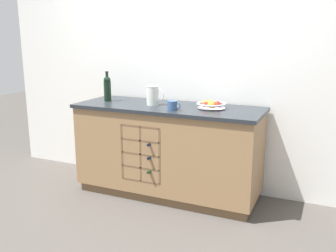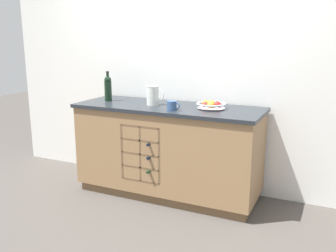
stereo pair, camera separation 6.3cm
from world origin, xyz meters
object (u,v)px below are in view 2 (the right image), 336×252
ceramic_mug (172,106)px  white_pitcher (153,95)px  standing_wine_bottle (108,88)px  fruit_bowl (211,105)px

ceramic_mug → white_pitcher: bearing=148.2°
white_pitcher → standing_wine_bottle: standing_wine_bottle is taller
white_pitcher → standing_wine_bottle: bearing=177.3°
standing_wine_bottle → white_pitcher: bearing=-2.7°
fruit_bowl → white_pitcher: bearing=-175.3°
fruit_bowl → white_pitcher: size_ratio=1.46×
white_pitcher → standing_wine_bottle: size_ratio=0.61×
fruit_bowl → standing_wine_bottle: (-1.13, -0.02, 0.10)m
fruit_bowl → standing_wine_bottle: standing_wine_bottle is taller
fruit_bowl → ceramic_mug: size_ratio=2.18×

